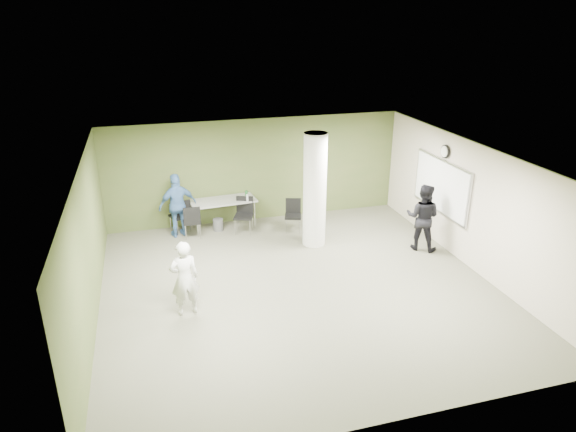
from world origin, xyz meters
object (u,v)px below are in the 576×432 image
object	(u,v)px
folding_table	(224,202)
woman_white	(185,278)
man_black	(423,217)
man_blue	(178,205)
chair_back_left	(181,214)

from	to	relation	value
folding_table	woman_white	world-z (taller)	woman_white
man_black	man_blue	xyz separation A→B (m)	(-5.57, 2.39, 0.01)
chair_back_left	man_black	distance (m)	6.07
chair_back_left	man_blue	bearing A→B (deg)	43.71
woman_white	chair_back_left	bearing A→B (deg)	-102.26
man_blue	woman_white	bearing A→B (deg)	73.33
folding_table	man_blue	size ratio (longest dim) A/B	1.05
folding_table	man_black	bearing A→B (deg)	-34.97
chair_back_left	folding_table	bearing A→B (deg)	155.13
woman_white	man_blue	xyz separation A→B (m)	(0.18, 3.76, 0.08)
folding_table	man_black	distance (m)	5.06
chair_back_left	man_blue	xyz separation A→B (m)	(-0.07, -0.17, 0.30)
woman_white	man_black	world-z (taller)	man_black
chair_back_left	woman_white	size ratio (longest dim) A/B	0.60
man_blue	chair_back_left	bearing A→B (deg)	-126.87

